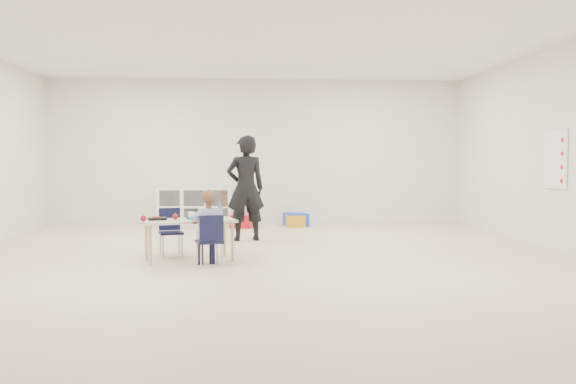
{
  "coord_description": "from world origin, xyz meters",
  "views": [
    {
      "loc": [
        -0.17,
        -7.4,
        1.23
      ],
      "look_at": [
        0.3,
        -0.08,
        0.85
      ],
      "focal_mm": 38.0,
      "sensor_mm": 36.0,
      "label": 1
    }
  ],
  "objects": [
    {
      "name": "table",
      "position": [
        -0.9,
        0.08,
        0.26
      ],
      "size": [
        1.21,
        0.82,
        0.51
      ],
      "rotation": [
        0.0,
        0.0,
        0.26
      ],
      "color": "beige",
      "rests_on": "ground"
    },
    {
      "name": "rules_poster",
      "position": [
        3.98,
        0.6,
        1.25
      ],
      "size": [
        0.02,
        0.6,
        0.8
      ],
      "primitive_type": "cube",
      "color": "white",
      "rests_on": "room"
    },
    {
      "name": "bin_blue",
      "position": [
        0.71,
        3.98,
        0.12
      ],
      "size": [
        0.48,
        0.56,
        0.24
      ],
      "primitive_type": "cube",
      "rotation": [
        0.0,
        0.0,
        0.22
      ],
      "color": "blue",
      "rests_on": "ground"
    },
    {
      "name": "cubby_shelf",
      "position": [
        -1.2,
        4.28,
        0.35
      ],
      "size": [
        1.4,
        0.4,
        0.7
      ],
      "primitive_type": "cube",
      "color": "white",
      "rests_on": "ground"
    },
    {
      "name": "lunch_tray_near",
      "position": [
        -0.82,
        0.16,
        0.52
      ],
      "size": [
        0.25,
        0.21,
        0.03
      ],
      "primitive_type": "cube",
      "rotation": [
        0.0,
        0.0,
        0.26
      ],
      "color": "black",
      "rests_on": "table"
    },
    {
      "name": "apple_far",
      "position": [
        -1.42,
        -0.11,
        0.54
      ],
      "size": [
        0.07,
        0.07,
        0.07
      ],
      "primitive_type": "sphere",
      "color": "maroon",
      "rests_on": "table"
    },
    {
      "name": "room",
      "position": [
        0.0,
        0.0,
        1.4
      ],
      "size": [
        9.0,
        9.02,
        2.8
      ],
      "color": "beige",
      "rests_on": "ground"
    },
    {
      "name": "apple_near",
      "position": [
        -1.07,
        0.1,
        0.54
      ],
      "size": [
        0.07,
        0.07,
        0.07
      ],
      "primitive_type": "sphere",
      "color": "maroon",
      "rests_on": "table"
    },
    {
      "name": "milk_carton",
      "position": [
        -0.86,
        -0.0,
        0.56
      ],
      "size": [
        0.09,
        0.09,
        0.1
      ],
      "primitive_type": "cube",
      "rotation": [
        0.0,
        0.0,
        0.26
      ],
      "color": "white",
      "rests_on": "table"
    },
    {
      "name": "bread_roll",
      "position": [
        -0.63,
        0.04,
        0.54
      ],
      "size": [
        0.09,
        0.09,
        0.07
      ],
      "primitive_type": "ellipsoid",
      "color": "tan",
      "rests_on": "table"
    },
    {
      "name": "bin_yellow",
      "position": [
        0.69,
        3.85,
        0.11
      ],
      "size": [
        0.35,
        0.44,
        0.21
      ],
      "primitive_type": "cube",
      "rotation": [
        0.0,
        0.0,
        0.02
      ],
      "color": "orange",
      "rests_on": "ground"
    },
    {
      "name": "chair_near",
      "position": [
        -0.63,
        -0.36,
        0.3
      ],
      "size": [
        0.36,
        0.34,
        0.61
      ],
      "primitive_type": null,
      "rotation": [
        0.0,
        0.0,
        0.26
      ],
      "color": "black",
      "rests_on": "ground"
    },
    {
      "name": "child",
      "position": [
        -0.63,
        -0.36,
        0.48
      ],
      "size": [
        0.5,
        0.5,
        0.96
      ],
      "primitive_type": null,
      "rotation": [
        0.0,
        0.0,
        0.26
      ],
      "color": "#99AAD0",
      "rests_on": "chair_near"
    },
    {
      "name": "chair_far",
      "position": [
        -1.18,
        0.52,
        0.3
      ],
      "size": [
        0.36,
        0.34,
        0.61
      ],
      "primitive_type": null,
      "rotation": [
        0.0,
        0.0,
        0.26
      ],
      "color": "black",
      "rests_on": "ground"
    },
    {
      "name": "lunch_tray_far",
      "position": [
        -1.28,
        0.05,
        0.52
      ],
      "size": [
        0.25,
        0.21,
        0.03
      ],
      "primitive_type": "cube",
      "rotation": [
        0.0,
        0.0,
        0.26
      ],
      "color": "black",
      "rests_on": "table"
    },
    {
      "name": "adult",
      "position": [
        -0.22,
        1.93,
        0.81
      ],
      "size": [
        0.66,
        0.51,
        1.61
      ],
      "primitive_type": "imported",
      "rotation": [
        0.0,
        0.0,
        3.36
      ],
      "color": "black",
      "rests_on": "ground"
    },
    {
      "name": "bin_red",
      "position": [
        -0.27,
        3.77,
        0.12
      ],
      "size": [
        0.49,
        0.57,
        0.24
      ],
      "primitive_type": "cube",
      "rotation": [
        0.0,
        0.0,
        -0.25
      ],
      "color": "red",
      "rests_on": "ground"
    }
  ]
}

